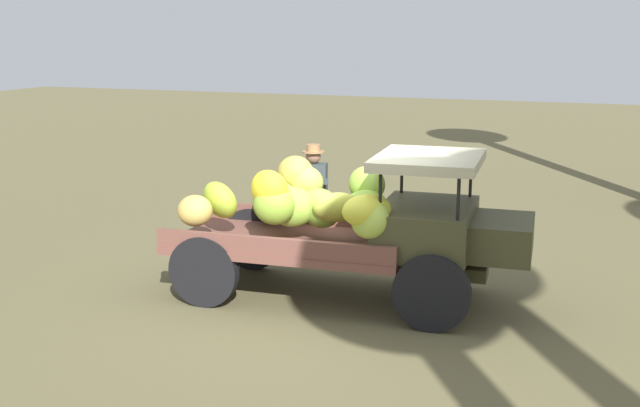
# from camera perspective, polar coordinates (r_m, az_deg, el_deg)

# --- Properties ---
(ground_plane) EXTENTS (60.00, 60.00, 0.00)m
(ground_plane) POSITION_cam_1_polar(r_m,az_deg,el_deg) (9.74, 1.66, -7.28)
(ground_plane) COLOR brown
(truck) EXTENTS (4.54, 2.00, 1.88)m
(truck) POSITION_cam_1_polar(r_m,az_deg,el_deg) (9.58, 2.32, -1.41)
(truck) COLOR #3C3A21
(truck) RESTS_ON ground
(farmer) EXTENTS (0.53, 0.49, 1.69)m
(farmer) POSITION_cam_1_polar(r_m,az_deg,el_deg) (11.48, -0.50, 0.79)
(farmer) COLOR #353F4B
(farmer) RESTS_ON ground
(loose_banana_bunch) EXTENTS (0.69, 0.55, 0.40)m
(loose_banana_bunch) POSITION_cam_1_polar(r_m,az_deg,el_deg) (12.33, -0.45, -2.02)
(loose_banana_bunch) COLOR gold
(loose_banana_bunch) RESTS_ON ground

